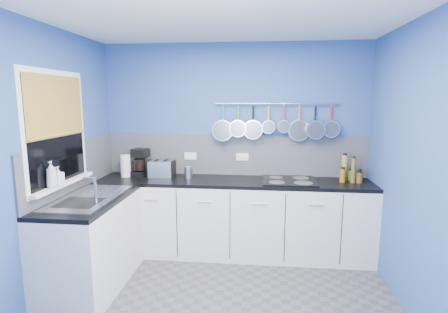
% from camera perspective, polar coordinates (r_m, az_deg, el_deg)
% --- Properties ---
extents(floor, '(3.20, 3.00, 0.02)m').
position_cam_1_polar(floor, '(3.36, -0.56, -23.99)').
color(floor, '#47474C').
rests_on(floor, ground).
extents(ceiling, '(3.20, 3.00, 0.02)m').
position_cam_1_polar(ceiling, '(2.89, -0.65, 22.86)').
color(ceiling, white).
rests_on(ceiling, ground).
extents(wall_back, '(3.20, 0.02, 2.50)m').
position_cam_1_polar(wall_back, '(4.35, 1.72, 1.61)').
color(wall_back, '#305096').
rests_on(wall_back, ground).
extents(wall_front, '(3.20, 0.02, 2.50)m').
position_cam_1_polar(wall_front, '(1.44, -7.85, -14.71)').
color(wall_front, '#305096').
rests_on(wall_front, ground).
extents(wall_left, '(0.02, 3.00, 2.50)m').
position_cam_1_polar(wall_left, '(3.44, -28.27, -1.57)').
color(wall_left, '#305096').
rests_on(wall_left, ground).
extents(wall_right, '(0.02, 3.00, 2.50)m').
position_cam_1_polar(wall_right, '(3.12, 30.24, -2.75)').
color(wall_right, '#305096').
rests_on(wall_right, ground).
extents(backsplash_back, '(3.20, 0.02, 0.50)m').
position_cam_1_polar(backsplash_back, '(4.34, 1.69, 0.26)').
color(backsplash_back, slate).
rests_on(backsplash_back, wall_back).
extents(backsplash_left, '(0.02, 1.80, 0.50)m').
position_cam_1_polar(backsplash_left, '(3.95, -23.03, -1.40)').
color(backsplash_left, slate).
rests_on(backsplash_left, wall_left).
extents(cabinet_run_back, '(3.20, 0.60, 0.86)m').
position_cam_1_polar(cabinet_run_back, '(4.24, 1.34, -10.01)').
color(cabinet_run_back, silver).
rests_on(cabinet_run_back, ground).
extents(worktop_back, '(3.20, 0.60, 0.04)m').
position_cam_1_polar(worktop_back, '(4.11, 1.36, -4.09)').
color(worktop_back, black).
rests_on(worktop_back, cabinet_run_back).
extents(cabinet_run_left, '(0.60, 1.20, 0.86)m').
position_cam_1_polar(cabinet_run_left, '(3.76, -20.64, -13.22)').
color(cabinet_run_left, silver).
rests_on(cabinet_run_left, ground).
extents(worktop_left, '(0.60, 1.20, 0.04)m').
position_cam_1_polar(worktop_left, '(3.62, -21.05, -6.61)').
color(worktop_left, black).
rests_on(worktop_left, cabinet_run_left).
extents(window_frame, '(0.01, 1.00, 1.10)m').
position_cam_1_polar(window_frame, '(3.64, -25.54, 3.94)').
color(window_frame, white).
rests_on(window_frame, wall_left).
extents(window_glass, '(0.01, 0.90, 1.00)m').
position_cam_1_polar(window_glass, '(3.63, -25.47, 3.94)').
color(window_glass, black).
rests_on(window_glass, wall_left).
extents(bamboo_blind, '(0.01, 0.90, 0.55)m').
position_cam_1_polar(bamboo_blind, '(3.62, -25.61, 7.48)').
color(bamboo_blind, olive).
rests_on(bamboo_blind, wall_left).
extents(window_sill, '(0.10, 0.98, 0.03)m').
position_cam_1_polar(window_sill, '(3.70, -24.65, -4.01)').
color(window_sill, white).
rests_on(window_sill, wall_left).
extents(sink_unit, '(0.50, 0.95, 0.01)m').
position_cam_1_polar(sink_unit, '(3.61, -21.07, -6.24)').
color(sink_unit, silver).
rests_on(sink_unit, worktop_left).
extents(mixer_tap, '(0.12, 0.08, 0.26)m').
position_cam_1_polar(mixer_tap, '(3.35, -20.15, -5.13)').
color(mixer_tap, silver).
rests_on(mixer_tap, worktop_left).
extents(socket_left, '(0.15, 0.01, 0.09)m').
position_cam_1_polar(socket_left, '(4.41, -5.47, 0.10)').
color(socket_left, white).
rests_on(socket_left, backsplash_back).
extents(socket_right, '(0.15, 0.01, 0.09)m').
position_cam_1_polar(socket_right, '(4.33, 3.00, -0.05)').
color(socket_right, white).
rests_on(socket_right, backsplash_back).
extents(pot_rail, '(1.45, 0.02, 0.02)m').
position_cam_1_polar(pot_rail, '(4.24, 8.52, 8.50)').
color(pot_rail, silver).
rests_on(pot_rail, wall_back).
extents(soap_bottle_a, '(0.11, 0.11, 0.24)m').
position_cam_1_polar(soap_bottle_a, '(3.49, -26.23, -2.63)').
color(soap_bottle_a, white).
rests_on(soap_bottle_a, window_sill).
extents(soap_bottle_b, '(0.10, 0.10, 0.17)m').
position_cam_1_polar(soap_bottle_b, '(3.58, -25.34, -2.83)').
color(soap_bottle_b, white).
rests_on(soap_bottle_b, window_sill).
extents(paper_towel, '(0.13, 0.13, 0.27)m').
position_cam_1_polar(paper_towel, '(4.42, -15.71, -1.47)').
color(paper_towel, white).
rests_on(paper_towel, worktop_back).
extents(coffee_maker, '(0.23, 0.24, 0.33)m').
position_cam_1_polar(coffee_maker, '(4.42, -13.46, -0.94)').
color(coffee_maker, black).
rests_on(coffee_maker, worktop_back).
extents(toaster, '(0.32, 0.21, 0.19)m').
position_cam_1_polar(toaster, '(4.34, -10.13, -1.94)').
color(toaster, silver).
rests_on(toaster, worktop_back).
extents(canister, '(0.11, 0.11, 0.14)m').
position_cam_1_polar(canister, '(4.22, -5.79, -2.56)').
color(canister, silver).
rests_on(canister, worktop_back).
extents(hob, '(0.61, 0.53, 0.01)m').
position_cam_1_polar(hob, '(4.11, 10.53, -3.87)').
color(hob, black).
rests_on(hob, worktop_back).
extents(pan_0, '(0.26, 0.09, 0.45)m').
position_cam_1_polar(pan_0, '(4.26, -0.15, 5.59)').
color(pan_0, silver).
rests_on(pan_0, pot_rail).
extents(pan_1, '(0.21, 0.10, 0.40)m').
position_cam_1_polar(pan_1, '(4.24, 2.30, 5.91)').
color(pan_1, silver).
rests_on(pan_1, pot_rail).
extents(pan_2, '(0.23, 0.09, 0.42)m').
position_cam_1_polar(pan_2, '(4.24, 4.76, 5.70)').
color(pan_2, silver).
rests_on(pan_2, pot_rail).
extents(pan_3, '(0.16, 0.10, 0.35)m').
position_cam_1_polar(pan_3, '(4.23, 7.23, 6.14)').
color(pan_3, silver).
rests_on(pan_3, pot_rail).
extents(pan_4, '(0.15, 0.08, 0.34)m').
position_cam_1_polar(pan_4, '(4.24, 9.70, 6.15)').
color(pan_4, silver).
rests_on(pan_4, pot_rail).
extents(pan_5, '(0.25, 0.06, 0.44)m').
position_cam_1_polar(pan_5, '(4.26, 12.13, 5.43)').
color(pan_5, silver).
rests_on(pan_5, pot_rail).
extents(pan_6, '(0.22, 0.12, 0.41)m').
position_cam_1_polar(pan_6, '(4.28, 14.56, 5.55)').
color(pan_6, silver).
rests_on(pan_6, pot_rail).
extents(pan_7, '(0.20, 0.09, 0.39)m').
position_cam_1_polar(pan_7, '(4.31, 16.96, 5.60)').
color(pan_7, silver).
rests_on(pan_7, pot_rail).
extents(condiment_0, '(0.05, 0.05, 0.11)m').
position_cam_1_polar(condiment_0, '(4.35, 21.20, -2.96)').
color(condiment_0, black).
rests_on(condiment_0, worktop_back).
extents(condiment_1, '(0.06, 0.06, 0.12)m').
position_cam_1_polar(condiment_1, '(4.33, 19.82, -2.90)').
color(condiment_1, '#3F721E').
rests_on(condiment_1, worktop_back).
extents(condiment_2, '(0.07, 0.07, 0.30)m').
position_cam_1_polar(condiment_2, '(4.28, 18.97, -1.76)').
color(condiment_2, olive).
rests_on(condiment_2, worktop_back).
extents(condiment_3, '(0.07, 0.07, 0.12)m').
position_cam_1_polar(condiment_3, '(4.24, 21.12, -3.23)').
color(condiment_3, brown).
rests_on(condiment_3, worktop_back).
extents(condiment_4, '(0.05, 0.05, 0.28)m').
position_cam_1_polar(condiment_4, '(4.20, 20.26, -2.16)').
color(condiment_4, brown).
rests_on(condiment_4, worktop_back).
extents(condiment_5, '(0.06, 0.06, 0.15)m').
position_cam_1_polar(condiment_5, '(4.20, 18.71, -2.93)').
color(condiment_5, '#8C5914').
rests_on(condiment_5, worktop_back).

